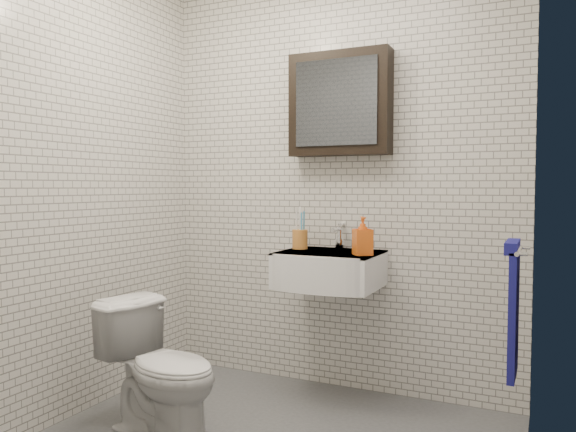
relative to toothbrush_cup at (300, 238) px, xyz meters
The scene contains 8 objects.
room_shell 1.02m from the toothbrush_cup, 78.89° to the right, with size 2.22×2.02×2.51m.
washbasin 0.29m from the toothbrush_cup, 26.24° to the right, with size 0.55×0.50×0.20m.
faucet 0.23m from the toothbrush_cup, 22.88° to the left, with size 0.06×0.20×0.15m.
mirror_cabinet 0.82m from the toothbrush_cup, 22.02° to the left, with size 0.60×0.15×0.60m.
towel_rail 1.32m from the toothbrush_cup, 22.05° to the right, with size 0.09×0.30×0.58m.
toothbrush_cup is the anchor object (origin of this frame).
soap_bottle 0.45m from the toothbrush_cup, 17.78° to the right, with size 0.09×0.10×0.21m, color #FF9F1A.
toilet 1.09m from the toothbrush_cup, 112.83° to the right, with size 0.37×0.64×0.66m, color white.
Camera 1 is at (1.18, -2.18, 1.22)m, focal length 35.00 mm.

